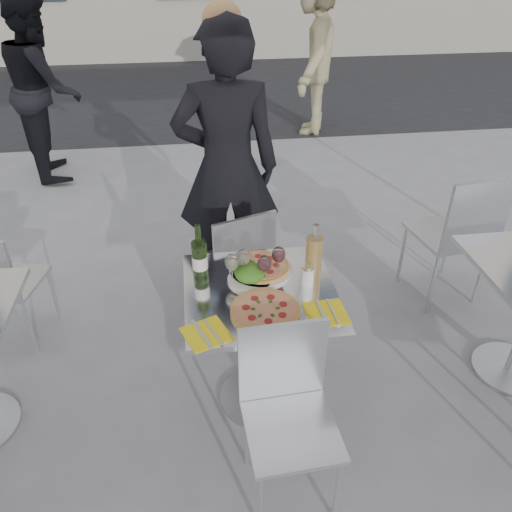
{
  "coord_description": "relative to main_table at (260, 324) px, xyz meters",
  "views": [
    {
      "loc": [
        -0.27,
        -1.87,
        2.19
      ],
      "look_at": [
        0.0,
        0.15,
        0.85
      ],
      "focal_mm": 35.0,
      "sensor_mm": 36.0,
      "label": 1
    }
  ],
  "objects": [
    {
      "name": "ground",
      "position": [
        0.0,
        0.0,
        -0.54
      ],
      "size": [
        80.0,
        80.0,
        0.0
      ],
      "primitive_type": "plane",
      "color": "slate"
    },
    {
      "name": "street_asphalt",
      "position": [
        0.0,
        6.5,
        -0.54
      ],
      "size": [
        24.0,
        5.0,
        0.0
      ],
      "primitive_type": "cube",
      "color": "black",
      "rests_on": "ground"
    },
    {
      "name": "main_table",
      "position": [
        0.0,
        0.0,
        0.0
      ],
      "size": [
        0.72,
        0.72,
        0.75
      ],
      "color": "#B7BABF",
      "rests_on": "ground"
    },
    {
      "name": "chair_far",
      "position": [
        -0.04,
        0.63,
        -0.03
      ],
      "size": [
        0.5,
        0.51,
        0.86
      ],
      "rotation": [
        0.0,
        0.0,
        3.47
      ],
      "color": "silver",
      "rests_on": "ground"
    },
    {
      "name": "chair_near",
      "position": [
        0.05,
        -0.47,
        -0.04
      ],
      "size": [
        0.41,
        0.42,
        0.85
      ],
      "rotation": [
        0.0,
        0.0,
        0.05
      ],
      "color": "silver",
      "rests_on": "ground"
    },
    {
      "name": "side_chair_rfar",
      "position": [
        1.4,
        0.7,
        0.03
      ],
      "size": [
        0.5,
        0.52,
        0.97
      ],
      "rotation": [
        0.0,
        0.0,
        3.3
      ],
      "color": "silver",
      "rests_on": "ground"
    },
    {
      "name": "woman_diner",
      "position": [
        -0.06,
        1.06,
        0.38
      ],
      "size": [
        0.68,
        0.46,
        1.84
      ],
      "primitive_type": "imported",
      "rotation": [
        0.0,
        0.0,
        3.11
      ],
      "color": "black",
      "rests_on": "ground"
    },
    {
      "name": "pedestrian_a",
      "position": [
        -1.67,
        3.36,
        0.34
      ],
      "size": [
        0.85,
        0.99,
        1.76
      ],
      "primitive_type": "imported",
      "rotation": [
        0.0,
        0.0,
        1.81
      ],
      "color": "black",
      "rests_on": "ground"
    },
    {
      "name": "pedestrian_b",
      "position": [
        1.24,
        4.25,
        0.41
      ],
      "size": [
        1.08,
        1.39,
        1.9
      ],
      "primitive_type": "imported",
      "rotation": [
        0.0,
        0.0,
        4.37
      ],
      "color": "#92875E",
      "rests_on": "ground"
    },
    {
      "name": "pizza_near",
      "position": [
        -0.0,
        -0.16,
        0.22
      ],
      "size": [
        0.32,
        0.32,
        0.02
      ],
      "color": "#E5B159",
      "rests_on": "main_table"
    },
    {
      "name": "pizza_far",
      "position": [
        0.03,
        0.17,
        0.23
      ],
      "size": [
        0.32,
        0.32,
        0.03
      ],
      "color": "white",
      "rests_on": "main_table"
    },
    {
      "name": "salad_plate",
      "position": [
        -0.04,
        0.09,
        0.25
      ],
      "size": [
        0.22,
        0.22,
        0.09
      ],
      "color": "white",
      "rests_on": "main_table"
    },
    {
      "name": "wine_bottle",
      "position": [
        -0.27,
        0.15,
        0.32
      ],
      "size": [
        0.07,
        0.08,
        0.29
      ],
      "color": "#345520",
      "rests_on": "main_table"
    },
    {
      "name": "carafe",
      "position": [
        0.27,
        0.09,
        0.33
      ],
      "size": [
        0.08,
        0.08,
        0.29
      ],
      "color": "#DEB35E",
      "rests_on": "main_table"
    },
    {
      "name": "sugar_shaker",
      "position": [
        0.23,
        0.03,
        0.26
      ],
      "size": [
        0.06,
        0.06,
        0.11
      ],
      "color": "white",
      "rests_on": "main_table"
    },
    {
      "name": "wineglass_white_a",
      "position": [
        -0.12,
        0.09,
        0.32
      ],
      "size": [
        0.07,
        0.07,
        0.16
      ],
      "color": "white",
      "rests_on": "main_table"
    },
    {
      "name": "wineglass_white_b",
      "position": [
        -0.07,
        0.12,
        0.32
      ],
      "size": [
        0.07,
        0.07,
        0.16
      ],
      "color": "white",
      "rests_on": "main_table"
    },
    {
      "name": "wineglass_red_a",
      "position": [
        0.03,
        0.06,
        0.32
      ],
      "size": [
        0.07,
        0.07,
        0.16
      ],
      "color": "white",
      "rests_on": "main_table"
    },
    {
      "name": "wineglass_red_b",
      "position": [
        0.11,
        0.13,
        0.32
      ],
      "size": [
        0.07,
        0.07,
        0.16
      ],
      "color": "white",
      "rests_on": "main_table"
    },
    {
      "name": "napkin_left",
      "position": [
        -0.27,
        -0.27,
        0.21
      ],
      "size": [
        0.23,
        0.23,
        0.01
      ],
      "rotation": [
        0.0,
        0.0,
        0.38
      ],
      "color": "yellow",
      "rests_on": "main_table"
    },
    {
      "name": "napkin_right",
      "position": [
        0.27,
        -0.2,
        0.21
      ],
      "size": [
        0.19,
        0.2,
        0.01
      ],
      "rotation": [
        0.0,
        0.0,
        0.04
      ],
      "color": "yellow",
      "rests_on": "main_table"
    }
  ]
}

